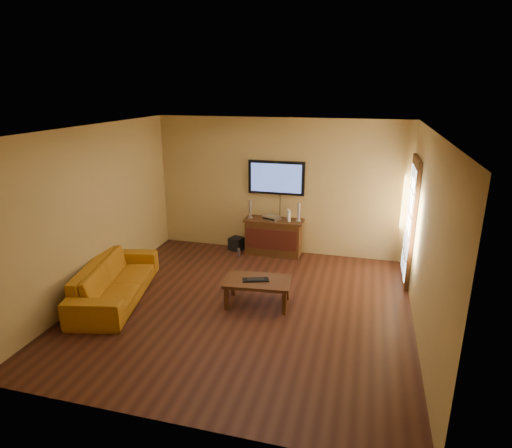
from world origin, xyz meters
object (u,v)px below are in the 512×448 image
(speaker_left, at_px, (250,210))
(subwoofer, at_px, (236,244))
(av_receiver, at_px, (272,218))
(bottle, at_px, (239,253))
(game_console, at_px, (289,215))
(sofa, at_px, (115,274))
(keyboard, at_px, (256,280))
(television, at_px, (276,178))
(media_console, at_px, (274,237))
(speaker_right, at_px, (299,213))
(coffee_table, at_px, (258,283))

(speaker_left, bearing_deg, subwoofer, 171.19)
(av_receiver, bearing_deg, bottle, -128.37)
(game_console, distance_m, subwoofer, 1.32)
(sofa, xyz_separation_m, bottle, (1.38, 2.18, -0.33))
(speaker_left, bearing_deg, keyboard, -72.27)
(television, bearing_deg, bottle, -141.38)
(media_console, relative_size, speaker_right, 3.25)
(television, distance_m, av_receiver, 0.79)
(media_console, bearing_deg, keyboard, -84.75)
(sofa, height_order, bottle, sofa)
(av_receiver, relative_size, game_console, 1.47)
(bottle, bearing_deg, keyboard, -65.35)
(coffee_table, height_order, speaker_left, speaker_left)
(media_console, bearing_deg, av_receiver, 177.51)
(media_console, distance_m, bottle, 0.77)
(av_receiver, distance_m, subwoofer, 1.00)
(sofa, bearing_deg, coffee_table, -93.18)
(media_console, distance_m, av_receiver, 0.40)
(bottle, bearing_deg, sofa, -122.37)
(television, distance_m, bottle, 1.67)
(game_console, relative_size, bottle, 1.18)
(media_console, distance_m, television, 1.19)
(sofa, relative_size, bottle, 11.35)
(speaker_right, xyz_separation_m, game_console, (-0.19, -0.04, -0.05))
(television, distance_m, sofa, 3.55)
(television, distance_m, coffee_table, 2.61)
(media_console, xyz_separation_m, speaker_right, (0.49, 0.04, 0.53))
(television, distance_m, speaker_right, 0.82)
(game_console, distance_m, keyboard, 2.19)
(sofa, xyz_separation_m, game_console, (2.33, 2.51, 0.43))
(television, distance_m, speaker_left, 0.83)
(speaker_right, distance_m, subwoofer, 1.50)
(media_console, relative_size, coffee_table, 1.10)
(speaker_left, height_order, game_console, speaker_left)
(speaker_left, xyz_separation_m, speaker_right, (0.98, 0.05, -0.00))
(game_console, bearing_deg, media_console, 158.07)
(sofa, bearing_deg, television, -49.71)
(bottle, xyz_separation_m, keyboard, (0.84, -1.82, 0.34))
(av_receiver, height_order, bottle, av_receiver)
(media_console, xyz_separation_m, av_receiver, (-0.04, 0.00, 0.40))
(television, bearing_deg, keyboard, -85.16)
(subwoofer, height_order, keyboard, keyboard)
(bottle, bearing_deg, game_console, 19.01)
(keyboard, bearing_deg, game_console, 87.20)
(speaker_left, bearing_deg, game_console, 0.12)
(television, xyz_separation_m, game_console, (0.30, -0.19, -0.70))
(game_console, bearing_deg, speaker_right, -8.08)
(av_receiver, bearing_deg, game_console, 22.18)
(media_console, xyz_separation_m, bottle, (-0.64, -0.33, -0.28))
(subwoofer, bearing_deg, speaker_right, 18.06)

